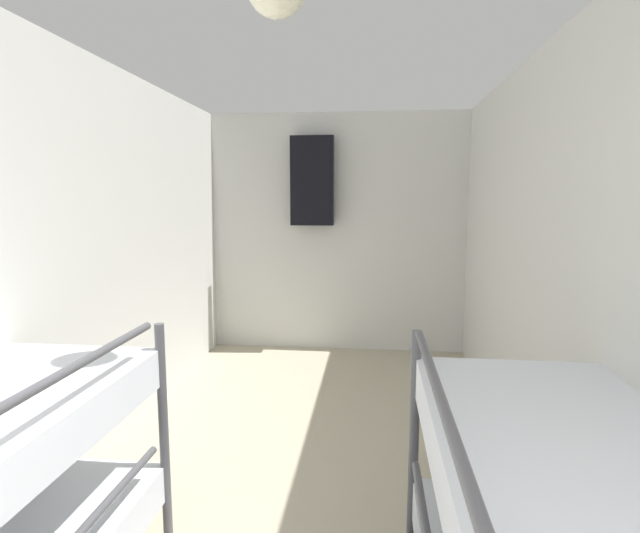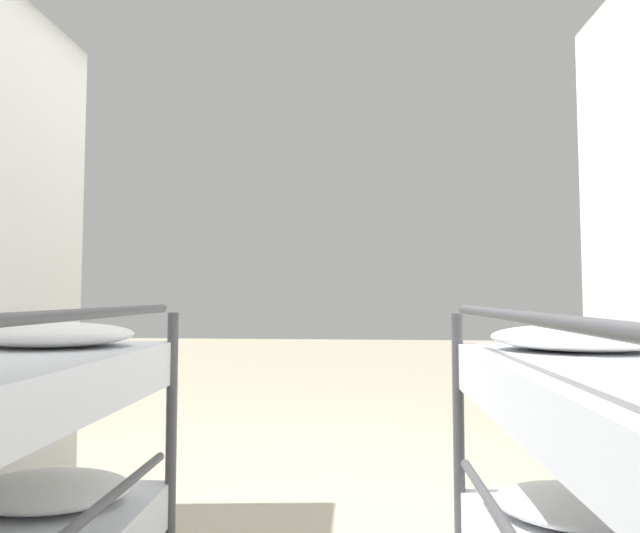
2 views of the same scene
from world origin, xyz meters
The scene contains 4 objects.
wall_left centered at (-1.36, 2.73, 1.25)m, with size 0.06×5.58×2.49m.
wall_right centered at (1.36, 2.73, 1.25)m, with size 0.06×5.58×2.49m.
wall_back centered at (0.00, 5.49, 1.25)m, with size 2.79×0.06×2.49m.
hanging_coat centered at (-0.25, 5.34, 1.79)m, with size 0.44×0.12×0.90m.
Camera 1 is at (0.39, 0.23, 1.62)m, focal length 28.00 mm.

